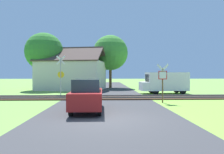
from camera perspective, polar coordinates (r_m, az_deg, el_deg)
ground_plane at (r=9.31m, az=-1.23°, el=-11.94°), size 160.00×160.00×0.00m
road_asphalt at (r=11.26m, az=-1.36°, el=-9.68°), size 7.15×80.00×0.01m
rail_track at (r=17.04m, az=-1.57°, el=-5.92°), size 60.00×2.60×0.22m
stop_sign_near at (r=14.69m, az=14.28°, el=-0.68°), size 0.87×0.20×2.80m
crossing_sign_far at (r=19.57m, az=-14.44°, el=1.07°), size 0.88×0.15×3.83m
house at (r=27.16m, az=-11.22°, el=0.74°), size 9.40×7.91×5.68m
tree_left at (r=27.88m, az=-18.77°, el=6.83°), size 4.94×4.94×7.48m
tree_center at (r=30.01m, az=-0.47°, el=6.91°), size 5.22×5.22×7.87m
mail_truck at (r=21.80m, az=14.90°, el=-1.36°), size 4.99×2.11×2.24m
parked_car at (r=11.22m, az=-7.11°, el=-5.13°), size 1.70×4.02×1.78m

